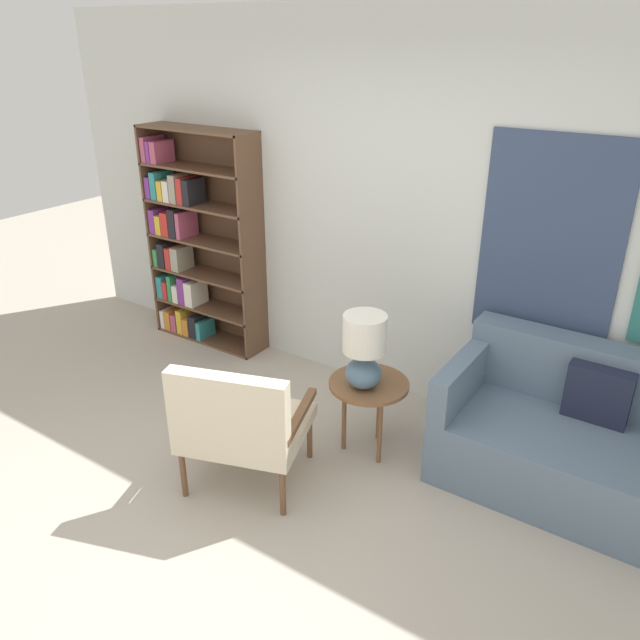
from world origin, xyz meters
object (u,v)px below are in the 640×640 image
object	(u,v)px
armchair	(239,421)
side_table	(369,390)
table_lamp	(364,348)
bookshelf	(193,245)
couch	(585,443)

from	to	relation	value
armchair	side_table	xyz separation A→B (m)	(0.43, 0.75, -0.02)
armchair	table_lamp	bearing A→B (deg)	58.16
side_table	armchair	bearing A→B (deg)	-119.74
bookshelf	couch	world-z (taller)	bookshelf
couch	side_table	xyz separation A→B (m)	(-1.24, -0.39, 0.14)
bookshelf	armchair	xyz separation A→B (m)	(1.69, -1.40, -0.38)
couch	bookshelf	bearing A→B (deg)	175.47
bookshelf	table_lamp	xyz separation A→B (m)	(2.11, -0.72, -0.08)
armchair	table_lamp	size ratio (longest dim) A/B	1.77
bookshelf	armchair	size ratio (longest dim) A/B	2.14
table_lamp	couch	bearing A→B (deg)	20.00
couch	side_table	distance (m)	1.31
bookshelf	side_table	size ratio (longest dim) A/B	3.60
armchair	couch	bearing A→B (deg)	34.21
side_table	table_lamp	size ratio (longest dim) A/B	1.05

